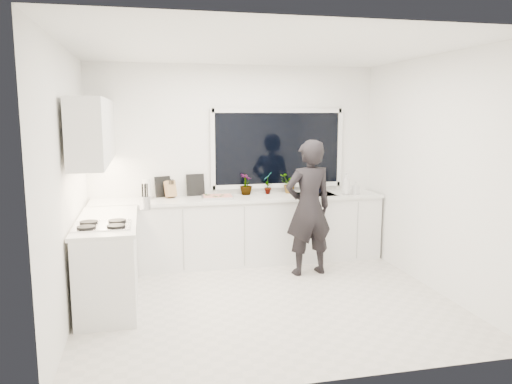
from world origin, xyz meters
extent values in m
cube|color=beige|center=(0.00, 0.00, -0.01)|extent=(4.00, 3.50, 0.02)
cube|color=white|center=(0.00, 1.76, 1.35)|extent=(4.00, 0.02, 2.70)
cube|color=white|center=(-2.01, 0.00, 1.35)|extent=(0.02, 3.50, 2.70)
cube|color=white|center=(2.01, 0.00, 1.35)|extent=(0.02, 3.50, 2.70)
cube|color=white|center=(0.00, 0.00, 2.71)|extent=(4.00, 3.50, 0.02)
cube|color=black|center=(0.60, 1.73, 1.55)|extent=(1.80, 0.02, 1.00)
cube|color=white|center=(0.00, 1.45, 0.44)|extent=(3.92, 0.58, 0.88)
cube|color=white|center=(-1.67, 0.35, 0.44)|extent=(0.58, 1.60, 0.88)
cube|color=silver|center=(0.00, 1.44, 0.90)|extent=(3.94, 0.62, 0.04)
cube|color=silver|center=(-1.67, 0.35, 0.90)|extent=(0.62, 1.60, 0.04)
cube|color=white|center=(-1.79, 0.70, 1.85)|extent=(0.34, 2.10, 0.70)
cube|color=silver|center=(1.05, 1.45, 0.87)|extent=(0.58, 0.42, 0.14)
cylinder|color=silver|center=(1.05, 1.65, 1.03)|extent=(0.03, 0.03, 0.22)
cube|color=black|center=(-1.69, 0.00, 0.94)|extent=(0.56, 0.48, 0.03)
imported|color=black|center=(0.75, 0.78, 0.86)|extent=(0.68, 0.49, 1.72)
cube|color=silver|center=(-0.31, 1.42, 0.94)|extent=(0.43, 0.33, 0.03)
cube|color=#B01E17|center=(-0.31, 1.42, 0.95)|extent=(0.39, 0.29, 0.01)
cylinder|color=blue|center=(1.10, 1.61, 0.98)|extent=(0.19, 0.19, 0.13)
cylinder|color=silver|center=(-1.24, 1.55, 1.05)|extent=(0.13, 0.13, 0.26)
cube|color=brown|center=(-0.92, 1.59, 1.03)|extent=(0.16, 0.14, 0.22)
cylinder|color=#BCBCC1|center=(-1.26, 0.80, 1.00)|extent=(0.14, 0.14, 0.16)
cube|color=black|center=(-1.02, 1.69, 1.06)|extent=(0.21, 0.09, 0.28)
cube|color=black|center=(-0.58, 1.69, 1.07)|extent=(0.25, 0.05, 0.30)
imported|color=#26662D|center=(0.12, 1.61, 1.07)|extent=(0.23, 0.23, 0.30)
imported|color=#26662D|center=(0.43, 1.61, 1.07)|extent=(0.16, 0.19, 0.31)
imported|color=#26662D|center=(0.74, 1.61, 1.06)|extent=(0.31, 0.30, 0.27)
imported|color=#26662D|center=(1.22, 1.61, 1.06)|extent=(0.14, 0.16, 0.28)
imported|color=#D8BF66|center=(1.47, 1.30, 1.08)|extent=(0.14, 0.14, 0.31)
imported|color=#D8BF66|center=(1.62, 1.30, 1.01)|extent=(0.11, 0.11, 0.19)
camera|label=1|loc=(-1.26, -5.11, 2.05)|focal=35.00mm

